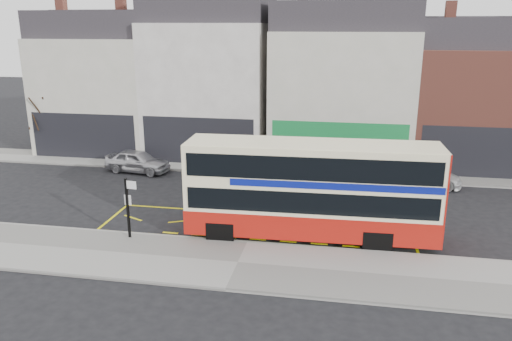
% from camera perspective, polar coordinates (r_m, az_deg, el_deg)
% --- Properties ---
extents(ground, '(120.00, 120.00, 0.00)m').
position_cam_1_polar(ground, '(21.64, -0.79, -8.05)').
color(ground, black).
rests_on(ground, ground).
extents(pavement, '(40.00, 4.00, 0.15)m').
position_cam_1_polar(pavement, '(19.57, -2.09, -10.60)').
color(pavement, gray).
rests_on(pavement, ground).
extents(kerb, '(40.00, 0.15, 0.15)m').
position_cam_1_polar(kerb, '(21.27, -0.99, -8.28)').
color(kerb, gray).
rests_on(kerb, ground).
extents(far_pavement, '(50.00, 3.00, 0.15)m').
position_cam_1_polar(far_pavement, '(31.82, 2.96, 0.20)').
color(far_pavement, gray).
rests_on(far_pavement, ground).
extents(road_markings, '(14.00, 3.40, 0.01)m').
position_cam_1_polar(road_markings, '(23.07, -0.03, -6.42)').
color(road_markings, yellow).
rests_on(road_markings, ground).
extents(terrace_far_left, '(8.00, 8.01, 10.80)m').
position_cam_1_polar(terrace_far_left, '(38.63, -16.69, 9.61)').
color(terrace_far_left, beige).
rests_on(terrace_far_left, ground).
extents(terrace_left, '(8.00, 8.01, 11.80)m').
position_cam_1_polar(terrace_left, '(35.73, -5.01, 10.53)').
color(terrace_left, silver).
rests_on(terrace_left, ground).
extents(terrace_green_shop, '(9.00, 8.01, 11.30)m').
position_cam_1_polar(terrace_green_shop, '(34.53, 9.80, 9.74)').
color(terrace_green_shop, beige).
rests_on(terrace_green_shop, ground).
extents(terrace_right, '(9.00, 8.01, 10.30)m').
position_cam_1_polar(terrace_right, '(35.67, 24.50, 7.91)').
color(terrace_right, '#994C3D').
rests_on(terrace_right, ground).
extents(double_decker_bus, '(10.66, 2.76, 4.23)m').
position_cam_1_polar(double_decker_bus, '(21.29, 6.41, -2.13)').
color(double_decker_bus, '#FFF3C2').
rests_on(double_decker_bus, ground).
extents(bus_stop_post, '(0.65, 0.15, 2.65)m').
position_cam_1_polar(bus_stop_post, '(21.70, -14.36, -3.49)').
color(bus_stop_post, black).
rests_on(bus_stop_post, pavement).
extents(car_silver, '(4.31, 2.27, 1.40)m').
position_cam_1_polar(car_silver, '(32.06, -13.39, 1.05)').
color(car_silver, '#B7B6BB').
rests_on(car_silver, ground).
extents(car_grey, '(4.39, 2.57, 1.37)m').
position_cam_1_polar(car_grey, '(30.09, 0.80, 0.47)').
color(car_grey, '#3B3F42').
rests_on(car_grey, ground).
extents(car_white, '(4.59, 2.15, 1.30)m').
position_cam_1_polar(car_white, '(30.03, 18.29, -0.49)').
color(car_white, silver).
rests_on(car_white, ground).
extents(street_tree_left, '(2.52, 2.52, 5.43)m').
position_cam_1_polar(street_tree_left, '(37.52, -23.44, 7.04)').
color(street_tree_left, black).
rests_on(street_tree_left, ground).
extents(street_tree_right, '(2.07, 2.07, 4.47)m').
position_cam_1_polar(street_tree_right, '(32.42, 14.21, 5.41)').
color(street_tree_right, black).
rests_on(street_tree_right, ground).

